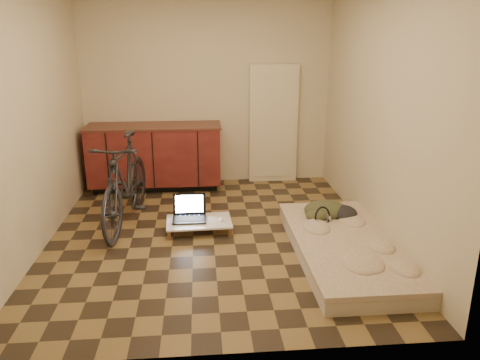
{
  "coord_description": "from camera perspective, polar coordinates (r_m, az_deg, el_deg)",
  "views": [
    {
      "loc": [
        -0.12,
        -4.72,
        2.13
      ],
      "look_at": [
        0.32,
        0.24,
        0.55
      ],
      "focal_mm": 35.0,
      "sensor_mm": 36.0,
      "label": 1
    }
  ],
  "objects": [
    {
      "name": "headphones",
      "position": [
        5.05,
        10.03,
        -4.35
      ],
      "size": [
        0.34,
        0.33,
        0.17
      ],
      "primitive_type": null,
      "rotation": [
        0.0,
        0.0,
        0.57
      ],
      "color": "black",
      "rests_on": "futon"
    },
    {
      "name": "lap_desk",
      "position": [
        5.26,
        -5.02,
        -5.11
      ],
      "size": [
        0.73,
        0.49,
        0.12
      ],
      "rotation": [
        0.0,
        0.0,
        0.04
      ],
      "color": "brown",
      "rests_on": "ground"
    },
    {
      "name": "bicycle",
      "position": [
        5.39,
        -13.84,
        0.33
      ],
      "size": [
        0.74,
        1.83,
        1.15
      ],
      "primitive_type": "imported",
      "rotation": [
        0.0,
        0.0,
        -0.13
      ],
      "color": "black",
      "rests_on": "ground"
    },
    {
      "name": "appliance_panel",
      "position": [
        6.86,
        4.07,
        6.81
      ],
      "size": [
        0.7,
        0.1,
        1.7
      ],
      "primitive_type": "cube",
      "color": "#F0E4BE",
      "rests_on": "ground"
    },
    {
      "name": "room_shell",
      "position": [
        4.79,
        -3.55,
        7.61
      ],
      "size": [
        3.5,
        4.0,
        2.6
      ],
      "color": "brown",
      "rests_on": "ground"
    },
    {
      "name": "futon",
      "position": [
        4.8,
        12.81,
        -7.98
      ],
      "size": [
        1.0,
        2.09,
        0.18
      ],
      "rotation": [
        0.0,
        0.0,
        0.0
      ],
      "color": "beige",
      "rests_on": "ground"
    },
    {
      "name": "mouse",
      "position": [
        5.24,
        -2.3,
        -4.79
      ],
      "size": [
        0.07,
        0.1,
        0.03
      ],
      "primitive_type": "ellipsoid",
      "rotation": [
        0.0,
        0.0,
        0.14
      ],
      "color": "white",
      "rests_on": "lap_desk"
    },
    {
      "name": "clothing_pile",
      "position": [
        5.31,
        11.01,
        -3.07
      ],
      "size": [
        0.51,
        0.43,
        0.21
      ],
      "primitive_type": null,
      "rotation": [
        0.0,
        0.0,
        0.0
      ],
      "color": "#3A3E24",
      "rests_on": "futon"
    },
    {
      "name": "cabinets",
      "position": [
        6.66,
        -10.3,
        2.87
      ],
      "size": [
        1.84,
        0.62,
        0.91
      ],
      "color": "black",
      "rests_on": "ground"
    },
    {
      "name": "laptop",
      "position": [
        5.31,
        -6.19,
        -4.15
      ],
      "size": [
        0.37,
        0.33,
        0.25
      ],
      "rotation": [
        0.0,
        0.0,
        -0.0
      ],
      "color": "black",
      "rests_on": "lap_desk"
    }
  ]
}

